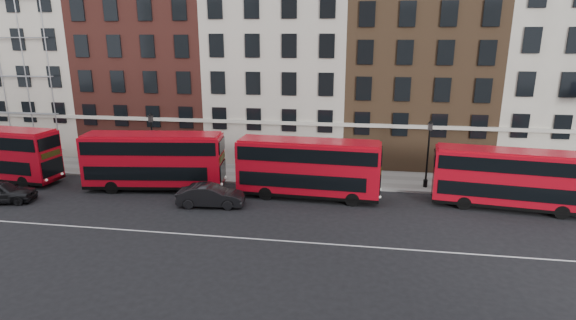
% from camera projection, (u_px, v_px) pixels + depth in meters
% --- Properties ---
extents(ground, '(120.00, 120.00, 0.00)m').
position_uv_depth(ground, '(234.00, 224.00, 28.86)').
color(ground, black).
rests_on(ground, ground).
extents(pavement, '(80.00, 5.00, 0.15)m').
position_uv_depth(pavement, '(267.00, 174.00, 38.83)').
color(pavement, gray).
rests_on(pavement, ground).
extents(kerb, '(80.00, 0.30, 0.16)m').
position_uv_depth(kerb, '(260.00, 183.00, 36.45)').
color(kerb, gray).
rests_on(kerb, ground).
extents(road_centre_line, '(70.00, 0.12, 0.01)m').
position_uv_depth(road_centre_line, '(225.00, 237.00, 26.95)').
color(road_centre_line, white).
rests_on(road_centre_line, ground).
extents(building_terrace, '(64.00, 11.95, 22.00)m').
position_uv_depth(building_terrace, '(278.00, 51.00, 43.18)').
color(building_terrace, '#BBB3A2').
rests_on(building_terrace, ground).
extents(bus_b, '(10.87, 3.88, 4.47)m').
position_uv_depth(bus_b, '(153.00, 160.00, 34.70)').
color(bus_b, red).
rests_on(bus_b, ground).
extents(bus_c, '(10.56, 3.01, 4.39)m').
position_uv_depth(bus_c, '(308.00, 167.00, 32.91)').
color(bus_c, red).
rests_on(bus_c, ground).
extents(bus_d, '(10.18, 3.59, 4.19)m').
position_uv_depth(bus_d, '(509.00, 178.00, 30.84)').
color(bus_d, red).
rests_on(bus_d, ground).
extents(car_rear, '(4.99, 2.97, 1.59)m').
position_uv_depth(car_rear, '(1.00, 192.00, 32.34)').
color(car_rear, black).
rests_on(car_rear, ground).
extents(car_front, '(4.84, 2.10, 1.55)m').
position_uv_depth(car_front, '(211.00, 196.00, 31.66)').
color(car_front, black).
rests_on(car_front, ground).
extents(lamp_post_left, '(0.44, 0.44, 5.33)m').
position_uv_depth(lamp_post_left, '(152.00, 141.00, 37.90)').
color(lamp_post_left, black).
rests_on(lamp_post_left, pavement).
extents(lamp_post_right, '(0.44, 0.44, 5.33)m').
position_uv_depth(lamp_post_right, '(428.00, 151.00, 34.63)').
color(lamp_post_right, black).
rests_on(lamp_post_right, pavement).
extents(traffic_light, '(0.25, 0.45, 3.27)m').
position_uv_depth(traffic_light, '(571.00, 167.00, 32.51)').
color(traffic_light, black).
rests_on(traffic_light, pavement).
extents(iron_railings, '(6.60, 0.06, 1.00)m').
position_uv_depth(iron_railings, '(271.00, 161.00, 40.77)').
color(iron_railings, black).
rests_on(iron_railings, pavement).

